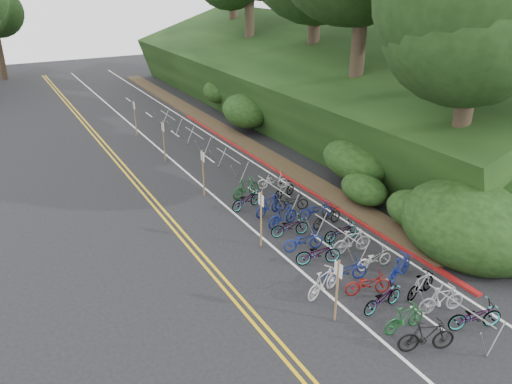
% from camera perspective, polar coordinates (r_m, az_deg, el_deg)
% --- Properties ---
extents(ground, '(120.00, 120.00, 0.00)m').
position_cam_1_polar(ground, '(17.62, 7.09, -13.73)').
color(ground, black).
rests_on(ground, ground).
extents(road_markings, '(7.47, 80.00, 0.01)m').
position_cam_1_polar(road_markings, '(25.44, -5.04, -1.08)').
color(road_markings, gold).
rests_on(road_markings, ground).
extents(red_curb, '(0.25, 28.00, 0.10)m').
position_cam_1_polar(red_curb, '(29.14, 2.50, 2.42)').
color(red_curb, maroon).
rests_on(red_curb, ground).
extents(embankment, '(14.30, 48.14, 9.11)m').
position_cam_1_polar(embankment, '(37.90, 6.49, 11.33)').
color(embankment, black).
rests_on(embankment, ground).
extents(bike_rack_front, '(1.13, 2.55, 1.15)m').
position_cam_1_polar(bike_rack_front, '(17.42, 22.23, -12.73)').
color(bike_rack_front, gray).
rests_on(bike_rack_front, ground).
extents(bike_racks_rest, '(1.14, 23.00, 1.17)m').
position_cam_1_polar(bike_racks_rest, '(28.46, -3.18, 3.60)').
color(bike_racks_rest, gray).
rests_on(bike_racks_rest, ground).
extents(signpost_near, '(0.08, 0.40, 2.33)m').
position_cam_1_polar(signpost_near, '(16.69, 9.26, -10.61)').
color(signpost_near, brown).
rests_on(signpost_near, ground).
extents(signposts_rest, '(0.08, 18.40, 2.50)m').
position_cam_1_polar(signposts_rest, '(28.26, -8.49, 4.46)').
color(signposts_rest, brown).
rests_on(signposts_rest, ground).
extents(bike_front, '(0.96, 1.81, 1.05)m').
position_cam_1_polar(bike_front, '(18.29, 7.71, -10.17)').
color(bike_front, beige).
rests_on(bike_front, ground).
extents(bike_valet, '(3.49, 14.95, 1.09)m').
position_cam_1_polar(bike_valet, '(20.96, 8.71, -5.61)').
color(bike_valet, black).
rests_on(bike_valet, ground).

